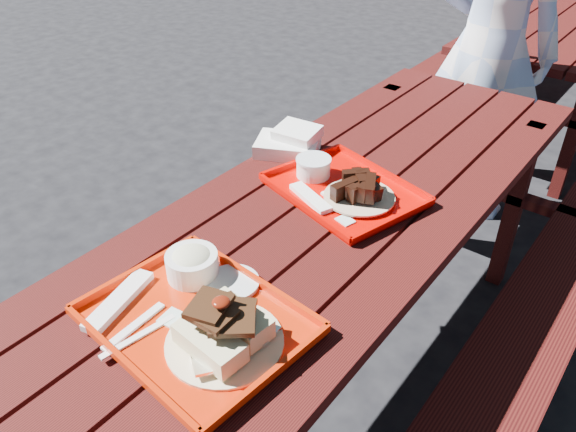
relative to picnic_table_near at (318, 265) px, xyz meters
The scene contains 7 objects.
ground 0.56m from the picnic_table_near, ahead, with size 60.00×60.00×0.00m, color black.
picnic_table_near is the anchor object (origin of this frame).
picnic_table_far 2.80m from the picnic_table_near, 90.00° to the left, with size 1.41×2.40×0.75m.
near_tray 0.55m from the picnic_table_near, 85.61° to the right, with size 0.50×0.40×0.15m.
far_tray 0.24m from the picnic_table_near, 95.68° to the left, with size 0.49×0.43×0.07m.
white_cloth 0.44m from the picnic_table_near, 140.52° to the left, with size 0.25×0.22×0.08m.
person 1.49m from the picnic_table_near, 93.37° to the left, with size 0.60×0.39×1.64m, color #B4CEFA.
Camera 1 is at (0.73, -1.10, 1.64)m, focal length 35.00 mm.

